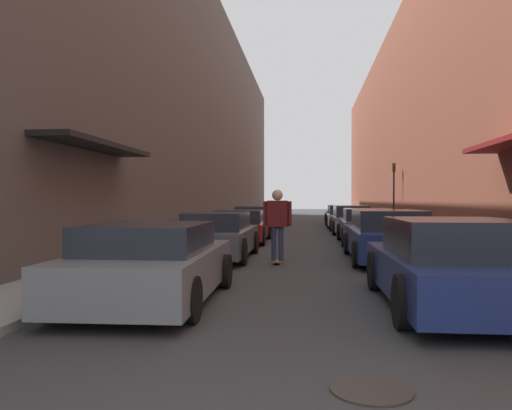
% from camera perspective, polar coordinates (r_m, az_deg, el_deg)
% --- Properties ---
extents(ground, '(128.80, 128.80, 0.00)m').
position_cam_1_polar(ground, '(24.61, 5.57, -3.19)').
color(ground, '#38383A').
extents(curb_strip_left, '(1.80, 58.55, 0.12)m').
position_cam_1_polar(curb_strip_left, '(30.78, -2.31, -2.32)').
color(curb_strip_left, gray).
rests_on(curb_strip_left, ground).
extents(curb_strip_right, '(1.80, 58.55, 0.12)m').
position_cam_1_polar(curb_strip_right, '(30.72, 13.68, -2.34)').
color(curb_strip_right, gray).
rests_on(curb_strip_right, ground).
extents(building_row_left, '(4.90, 58.55, 13.78)m').
position_cam_1_polar(building_row_left, '(31.74, -7.59, 10.14)').
color(building_row_left, '#564C47').
rests_on(building_row_left, ground).
extents(building_row_right, '(4.90, 58.55, 12.29)m').
position_cam_1_polar(building_row_right, '(31.52, 19.00, 8.81)').
color(building_row_right, brown).
rests_on(building_row_right, ground).
extents(parked_car_left_0, '(2.06, 4.32, 1.25)m').
position_cam_1_polar(parked_car_left_0, '(8.10, -11.81, -6.58)').
color(parked_car_left_0, gray).
rests_on(parked_car_left_0, ground).
extents(parked_car_left_1, '(1.86, 4.49, 1.27)m').
position_cam_1_polar(parked_car_left_1, '(13.77, -4.30, -3.56)').
color(parked_car_left_1, '#515459').
rests_on(parked_car_left_1, ground).
extents(parked_car_left_2, '(2.08, 4.65, 1.23)m').
position_cam_1_polar(parked_car_left_2, '(19.08, -1.72, -2.45)').
color(parked_car_left_2, maroon).
rests_on(parked_car_left_2, ground).
extents(parked_car_left_3, '(1.95, 4.37, 1.30)m').
position_cam_1_polar(parked_car_left_3, '(24.18, -0.19, -1.74)').
color(parked_car_left_3, maroon).
rests_on(parked_car_left_3, ground).
extents(parked_car_left_4, '(2.06, 4.27, 1.26)m').
position_cam_1_polar(parked_car_left_4, '(30.02, 1.29, -1.32)').
color(parked_car_left_4, gray).
rests_on(parked_car_left_4, ground).
extents(parked_car_right_0, '(2.06, 4.44, 1.34)m').
position_cam_1_polar(parked_car_right_0, '(8.00, 21.38, -6.43)').
color(parked_car_right_0, navy).
rests_on(parked_car_right_0, ground).
extents(parked_car_right_1, '(2.01, 4.76, 1.35)m').
position_cam_1_polar(parked_car_right_1, '(13.60, 14.71, -3.51)').
color(parked_car_right_1, navy).
rests_on(parked_car_right_1, ground).
extents(parked_car_right_2, '(2.04, 4.74, 1.30)m').
position_cam_1_polar(parked_car_right_2, '(18.90, 12.57, -2.40)').
color(parked_car_right_2, '#515459').
rests_on(parked_car_right_2, ground).
extents(parked_car_right_3, '(1.90, 4.80, 1.34)m').
position_cam_1_polar(parked_car_right_3, '(24.57, 10.76, -1.70)').
color(parked_car_right_3, gray).
rests_on(parked_car_right_3, ground).
extents(parked_car_right_4, '(1.97, 4.56, 1.31)m').
position_cam_1_polar(parked_car_right_4, '(29.87, 9.91, -1.32)').
color(parked_car_right_4, silver).
rests_on(parked_car_right_4, ground).
extents(parked_car_right_5, '(2.02, 4.78, 1.26)m').
position_cam_1_polar(parked_car_right_5, '(36.01, 9.52, -1.02)').
color(parked_car_right_5, navy).
rests_on(parked_car_right_5, ground).
extents(skateboarder, '(0.72, 0.78, 1.88)m').
position_cam_1_polar(skateboarder, '(12.66, 2.46, -1.48)').
color(skateboarder, brown).
rests_on(skateboarder, ground).
extents(manhole_cover, '(0.70, 0.70, 0.02)m').
position_cam_1_polar(manhole_cover, '(4.60, 13.06, -19.88)').
color(manhole_cover, '#332D28').
rests_on(manhole_cover, ground).
extents(traffic_light, '(0.16, 0.22, 3.48)m').
position_cam_1_polar(traffic_light, '(27.90, 15.48, 1.91)').
color(traffic_light, '#2D2D2D').
rests_on(traffic_light, curb_strip_right).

